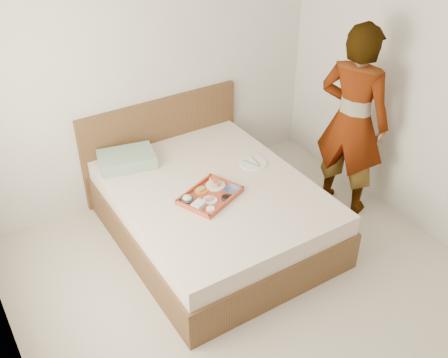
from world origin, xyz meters
TOP-DOWN VIEW (x-y plane):
  - ground at (0.00, 0.00)m, footprint 3.50×4.00m
  - wall_back at (0.00, 2.00)m, footprint 3.50×0.01m
  - bed at (0.08, 1.00)m, footprint 1.65×2.00m
  - headboard at (0.08, 1.97)m, footprint 1.65×0.06m
  - pillow at (-0.40, 1.71)m, footprint 0.55×0.43m
  - tray at (-0.02, 0.88)m, footprint 0.58×0.51m
  - prawn_plate at (0.09, 0.98)m, footprint 0.22×0.22m
  - navy_bowl_big at (0.16, 0.84)m, footprint 0.18×0.18m
  - sauce_dish at (0.06, 0.78)m, footprint 0.09×0.09m
  - meat_plate at (-0.05, 0.83)m, footprint 0.16×0.16m
  - bread_plate at (-0.05, 0.99)m, footprint 0.15×0.15m
  - salad_bowl at (-0.22, 0.92)m, footprint 0.14×0.14m
  - plastic_tub at (-0.18, 0.80)m, footprint 0.13×0.12m
  - cheese_round at (-0.12, 0.71)m, footprint 0.09×0.09m
  - dinner_plate at (0.58, 1.12)m, footprint 0.26×0.26m
  - person at (1.38, 0.75)m, footprint 0.65×0.77m

SIDE VIEW (x-z plane):
  - ground at x=0.00m, z-range -0.01..0.01m
  - bed at x=0.08m, z-range 0.00..0.53m
  - headboard at x=0.08m, z-range 0.00..0.95m
  - dinner_plate at x=0.58m, z-range 0.53..0.54m
  - meat_plate at x=-0.05m, z-range 0.54..0.55m
  - bread_plate at x=-0.05m, z-range 0.54..0.55m
  - prawn_plate at x=0.09m, z-range 0.54..0.55m
  - tray at x=-0.02m, z-range 0.53..0.57m
  - cheese_round at x=-0.12m, z-range 0.54..0.57m
  - sauce_dish at x=0.06m, z-range 0.54..0.57m
  - salad_bowl at x=-0.22m, z-range 0.54..0.58m
  - navy_bowl_big at x=0.16m, z-range 0.54..0.58m
  - plastic_tub at x=-0.18m, z-range 0.54..0.59m
  - pillow at x=-0.40m, z-range 0.53..0.65m
  - person at x=1.38m, z-range 0.00..1.80m
  - wall_back at x=0.00m, z-range 0.00..2.60m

